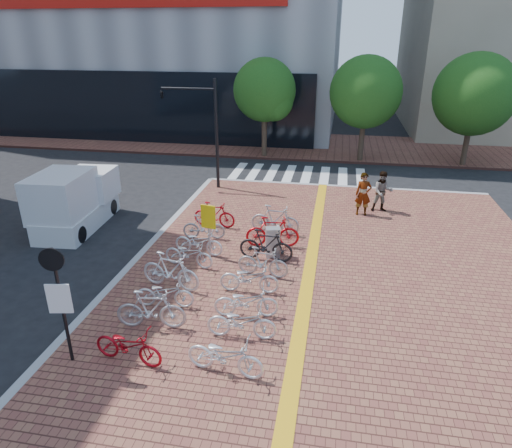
% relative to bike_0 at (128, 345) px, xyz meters
% --- Properties ---
extents(ground, '(120.00, 120.00, 0.00)m').
position_rel_bike_0_xyz_m(ground, '(1.88, 2.65, -0.61)').
color(ground, black).
rests_on(ground, ground).
extents(kerb_north, '(14.00, 0.25, 0.15)m').
position_rel_bike_0_xyz_m(kerb_north, '(4.88, 14.65, -0.54)').
color(kerb_north, gray).
rests_on(kerb_north, ground).
extents(far_sidewalk, '(70.00, 8.00, 0.15)m').
position_rel_bike_0_xyz_m(far_sidewalk, '(1.88, 23.65, -0.54)').
color(far_sidewalk, brown).
rests_on(far_sidewalk, ground).
extents(crosswalk, '(7.50, 4.00, 0.01)m').
position_rel_bike_0_xyz_m(crosswalk, '(2.38, 16.65, -0.61)').
color(crosswalk, silver).
rests_on(crosswalk, ground).
extents(street_trees, '(16.20, 4.60, 6.35)m').
position_rel_bike_0_xyz_m(street_trees, '(6.92, 20.11, 3.49)').
color(street_trees, '#38281E').
rests_on(street_trees, far_sidewalk).
extents(bike_0, '(1.83, 0.86, 0.93)m').
position_rel_bike_0_xyz_m(bike_0, '(0.00, 0.00, 0.00)').
color(bike_0, '#A80C17').
rests_on(bike_0, sidewalk).
extents(bike_1, '(1.90, 0.74, 1.11)m').
position_rel_bike_0_xyz_m(bike_1, '(0.00, 1.38, 0.09)').
color(bike_1, '#B4B4B9').
rests_on(bike_1, sidewalk).
extents(bike_2, '(1.73, 0.75, 0.88)m').
position_rel_bike_0_xyz_m(bike_2, '(-0.02, 2.41, -0.02)').
color(bike_2, silver).
rests_on(bike_2, sidewalk).
extents(bike_3, '(2.02, 0.93, 1.17)m').
position_rel_bike_0_xyz_m(bike_3, '(-0.21, 3.43, 0.12)').
color(bike_3, white).
rests_on(bike_3, sidewalk).
extents(bike_4, '(1.81, 0.87, 0.91)m').
position_rel_bike_0_xyz_m(bike_4, '(-0.12, 4.89, -0.01)').
color(bike_4, silver).
rests_on(bike_4, sidewalk).
extents(bike_5, '(1.84, 0.81, 0.94)m').
position_rel_bike_0_xyz_m(bike_5, '(-0.06, 5.84, 0.00)').
color(bike_5, white).
rests_on(bike_5, sidewalk).
extents(bike_6, '(1.66, 0.63, 0.97)m').
position_rel_bike_0_xyz_m(bike_6, '(-0.25, 7.12, 0.02)').
color(bike_6, '#B6B6BB').
rests_on(bike_6, sidewalk).
extents(bike_7, '(1.77, 0.67, 1.04)m').
position_rel_bike_0_xyz_m(bike_7, '(-0.18, 8.32, 0.06)').
color(bike_7, '#A60B17').
rests_on(bike_7, sidewalk).
extents(bike_8, '(1.92, 0.88, 0.97)m').
position_rel_bike_0_xyz_m(bike_8, '(2.34, 0.03, 0.02)').
color(bike_8, white).
rests_on(bike_8, sidewalk).
extents(bike_9, '(1.82, 0.72, 0.94)m').
position_rel_bike_0_xyz_m(bike_9, '(2.43, 1.40, 0.01)').
color(bike_9, silver).
rests_on(bike_9, sidewalk).
extents(bike_10, '(1.84, 0.88, 0.93)m').
position_rel_bike_0_xyz_m(bike_10, '(2.35, 2.35, 0.00)').
color(bike_10, silver).
rests_on(bike_10, sidewalk).
extents(bike_11, '(1.82, 0.73, 0.94)m').
position_rel_bike_0_xyz_m(bike_11, '(2.19, 3.63, 0.00)').
color(bike_11, silver).
rests_on(bike_11, sidewalk).
extents(bike_12, '(1.71, 0.65, 1.00)m').
position_rel_bike_0_xyz_m(bike_12, '(2.42, 4.66, 0.04)').
color(bike_12, '#A5A4A9').
rests_on(bike_12, sidewalk).
extents(bike_13, '(1.92, 0.69, 1.13)m').
position_rel_bike_0_xyz_m(bike_13, '(2.34, 5.78, 0.10)').
color(bike_13, black).
rests_on(bike_13, sidewalk).
extents(bike_14, '(2.00, 0.82, 1.17)m').
position_rel_bike_0_xyz_m(bike_14, '(2.40, 6.90, 0.12)').
color(bike_14, red).
rests_on(bike_14, sidewalk).
extents(bike_15, '(1.96, 0.73, 1.15)m').
position_rel_bike_0_xyz_m(bike_15, '(2.32, 8.09, 0.11)').
color(bike_15, '#A8A8AD').
rests_on(bike_15, sidewalk).
extents(pedestrian_a, '(0.70, 0.49, 1.85)m').
position_rel_bike_0_xyz_m(pedestrian_a, '(5.71, 10.77, 0.46)').
color(pedestrian_a, gray).
rests_on(pedestrian_a, sidewalk).
extents(pedestrian_b, '(0.95, 0.79, 1.79)m').
position_rel_bike_0_xyz_m(pedestrian_b, '(6.55, 11.34, 0.43)').
color(pedestrian_b, '#525868').
rests_on(pedestrian_b, sidewalk).
extents(utility_box, '(0.56, 0.46, 1.06)m').
position_rel_bike_0_xyz_m(utility_box, '(2.52, 6.14, 0.07)').
color(utility_box, '#BBBBC0').
rests_on(utility_box, sidewalk).
extents(yellow_sign, '(0.52, 0.16, 1.92)m').
position_rel_bike_0_xyz_m(yellow_sign, '(0.37, 5.69, 0.87)').
color(yellow_sign, '#B7B7BC').
rests_on(yellow_sign, sidewalk).
extents(notice_sign, '(0.55, 0.18, 2.99)m').
position_rel_bike_0_xyz_m(notice_sign, '(-1.40, -0.22, 1.42)').
color(notice_sign, black).
rests_on(notice_sign, sidewalk).
extents(traffic_light_pole, '(2.85, 1.10, 5.30)m').
position_rel_bike_0_xyz_m(traffic_light_pole, '(-2.56, 13.30, 3.19)').
color(traffic_light_pole, black).
rests_on(traffic_light_pole, sidewalk).
extents(box_truck, '(2.12, 4.35, 2.45)m').
position_rel_bike_0_xyz_m(box_truck, '(-5.78, 7.60, 0.54)').
color(box_truck, silver).
rests_on(box_truck, ground).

